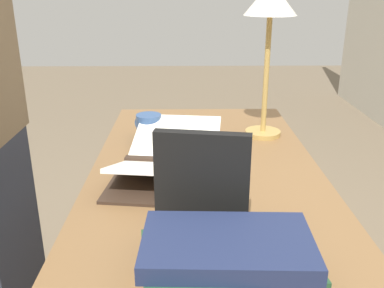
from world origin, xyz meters
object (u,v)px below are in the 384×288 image
at_px(open_book, 171,157).
at_px(book_stack_tall, 227,264).
at_px(book_standing_upright, 202,187).
at_px(coffee_mug, 149,127).
at_px(reading_lamp, 270,12).

distance_m(open_book, book_stack_tall, 0.57).
bearing_deg(book_standing_upright, book_stack_tall, 20.98).
height_order(open_book, book_standing_upright, book_standing_upright).
distance_m(book_standing_upright, coffee_mug, 0.64).
bearing_deg(open_book, coffee_mug, -153.11).
distance_m(reading_lamp, coffee_mug, 0.55).
height_order(book_stack_tall, book_standing_upright, book_standing_upright).
xyz_separation_m(book_stack_tall, coffee_mug, (-0.79, -0.20, -0.01)).
xyz_separation_m(book_stack_tall, reading_lamp, (-0.82, 0.20, 0.36)).
bearing_deg(book_stack_tall, coffee_mug, -166.13).
xyz_separation_m(book_stack_tall, book_standing_upright, (-0.18, -0.04, 0.06)).
bearing_deg(open_book, book_standing_upright, 18.29).
height_order(book_standing_upright, coffee_mug, book_standing_upright).
distance_m(open_book, reading_lamp, 0.57).
bearing_deg(book_standing_upright, reading_lamp, 168.95).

